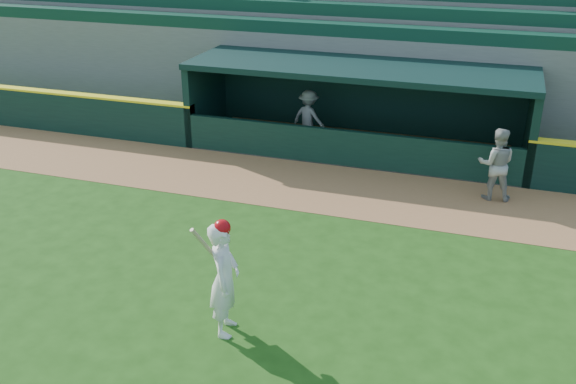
% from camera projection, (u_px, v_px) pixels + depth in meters
% --- Properties ---
extents(ground, '(120.00, 120.00, 0.00)m').
position_uv_depth(ground, '(260.00, 291.00, 11.63)').
color(ground, '#1D4611').
rests_on(ground, ground).
extents(warning_track, '(40.00, 3.00, 0.01)m').
position_uv_depth(warning_track, '(330.00, 188.00, 15.87)').
color(warning_track, '#94633B').
rests_on(warning_track, ground).
extents(dugout_player_front, '(0.92, 0.75, 1.75)m').
position_uv_depth(dugout_player_front, '(496.00, 164.00, 14.99)').
color(dugout_player_front, '#999994').
rests_on(dugout_player_front, ground).
extents(dugout_player_inside, '(1.16, 0.87, 1.60)m').
position_uv_depth(dugout_player_inside, '(309.00, 117.00, 18.56)').
color(dugout_player_inside, '#A1A19C').
rests_on(dugout_player_inside, ground).
extents(dugout, '(9.40, 2.80, 2.46)m').
position_uv_depth(dugout, '(360.00, 102.00, 18.01)').
color(dugout, slate).
rests_on(dugout, ground).
extents(stands, '(34.50, 6.25, 7.60)m').
position_uv_depth(stands, '(391.00, 36.00, 21.54)').
color(stands, slate).
rests_on(stands, ground).
extents(batter_at_plate, '(0.64, 0.85, 2.05)m').
position_uv_depth(batter_at_plate, '(224.00, 277.00, 10.16)').
color(batter_at_plate, white).
rests_on(batter_at_plate, ground).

